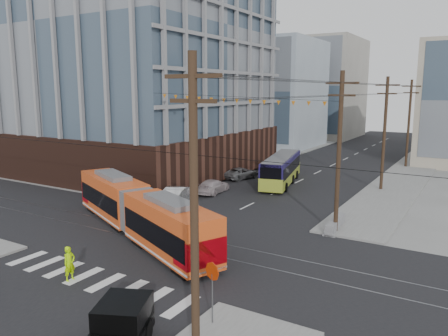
# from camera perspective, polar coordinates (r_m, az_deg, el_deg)

# --- Properties ---
(ground) EXTENTS (160.00, 160.00, 0.00)m
(ground) POSITION_cam_1_polar(r_m,az_deg,el_deg) (26.40, -11.66, -11.74)
(ground) COLOR slate
(office_building) EXTENTS (30.00, 25.00, 28.60)m
(office_building) POSITION_cam_1_polar(r_m,az_deg,el_deg) (56.54, -12.93, 14.54)
(office_building) COLOR #381E16
(office_building) RESTS_ON ground
(bg_bldg_nw_near) EXTENTS (18.00, 16.00, 18.00)m
(bg_bldg_nw_near) POSITION_cam_1_polar(r_m,az_deg,el_deg) (77.62, 5.22, 9.58)
(bg_bldg_nw_near) COLOR #8C99A5
(bg_bldg_nw_near) RESTS_ON ground
(bg_bldg_nw_far) EXTENTS (16.00, 18.00, 20.00)m
(bg_bldg_nw_far) POSITION_cam_1_polar(r_m,az_deg,el_deg) (95.00, 12.24, 10.10)
(bg_bldg_nw_far) COLOR gray
(bg_bldg_nw_far) RESTS_ON ground
(utility_pole_near) EXTENTS (0.30, 0.30, 11.00)m
(utility_pole_near) POSITION_cam_1_polar(r_m,az_deg,el_deg) (15.10, -3.90, -6.23)
(utility_pole_near) COLOR black
(utility_pole_near) RESTS_ON ground
(utility_pole_far) EXTENTS (0.30, 0.30, 11.00)m
(utility_pole_far) POSITION_cam_1_polar(r_m,az_deg,el_deg) (74.45, 24.65, 5.98)
(utility_pole_far) COLOR black
(utility_pole_far) RESTS_ON ground
(streetcar) EXTENTS (17.07, 9.70, 3.40)m
(streetcar) POSITION_cam_1_polar(r_m,az_deg,el_deg) (30.20, -11.13, -5.49)
(streetcar) COLOR #D74D1A
(streetcar) RESTS_ON ground
(city_bus) EXTENTS (4.73, 11.09, 3.07)m
(city_bus) POSITION_cam_1_polar(r_m,az_deg,el_deg) (46.13, 7.49, -0.17)
(city_bus) COLOR #1C1548
(city_bus) RESTS_ON ground
(parked_car_silver) EXTENTS (2.77, 5.11, 1.60)m
(parked_car_silver) POSITION_cam_1_polar(r_m,az_deg,el_deg) (38.03, -5.94, -3.50)
(parked_car_silver) COLOR silver
(parked_car_silver) RESTS_ON ground
(parked_car_white) EXTENTS (2.27, 4.68, 1.31)m
(parked_car_white) POSITION_cam_1_polar(r_m,az_deg,el_deg) (41.83, -1.45, -2.39)
(parked_car_white) COLOR #B9AAAD
(parked_car_white) RESTS_ON ground
(parked_car_grey) EXTENTS (3.03, 4.89, 1.26)m
(parked_car_grey) POSITION_cam_1_polar(r_m,az_deg,el_deg) (48.49, 2.26, -0.68)
(parked_car_grey) COLOR slate
(parked_car_grey) RESTS_ON ground
(pedestrian) EXTENTS (0.46, 0.68, 1.84)m
(pedestrian) POSITION_cam_1_polar(r_m,az_deg,el_deg) (24.39, -19.53, -11.68)
(pedestrian) COLOR #AFF401
(pedestrian) RESTS_ON ground
(stop_sign) EXTENTS (0.99, 0.99, 2.63)m
(stop_sign) POSITION_cam_1_polar(r_m,az_deg,el_deg) (18.85, -1.53, -16.43)
(stop_sign) COLOR #A12504
(stop_sign) RESTS_ON ground
(jersey_barrier) EXTENTS (1.08, 3.84, 0.76)m
(jersey_barrier) POSITION_cam_1_polar(r_m,az_deg,el_deg) (32.12, 14.34, -7.12)
(jersey_barrier) COLOR slate
(jersey_barrier) RESTS_ON ground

